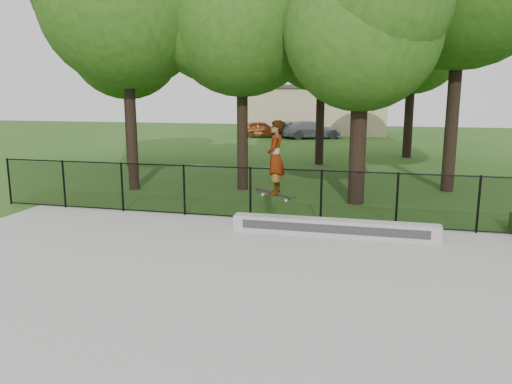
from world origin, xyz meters
TOP-DOWN VIEW (x-y plane):
  - ground at (0.00, 0.00)m, footprint 100.00×100.00m
  - concrete_slab at (0.00, 0.00)m, footprint 14.00×12.00m
  - grind_ledge at (2.46, 4.70)m, footprint 5.11×0.40m
  - car_a at (-6.03, 32.85)m, footprint 4.16×2.57m
  - car_b at (-3.41, 33.26)m, footprint 3.43×1.79m
  - car_c at (-1.87, 32.66)m, footprint 4.75×3.53m
  - skater_airborne at (0.98, 4.64)m, footprint 0.82×0.69m
  - chainlink_fence at (0.00, 5.90)m, footprint 16.06×0.06m
  - tree_row at (0.52, 13.70)m, footprint 20.79×18.46m
  - distant_building at (-2.00, 38.00)m, footprint 12.40×6.40m

SIDE VIEW (x-z plane):
  - ground at x=0.00m, z-range 0.00..0.00m
  - concrete_slab at x=0.00m, z-range 0.00..0.06m
  - grind_ledge at x=2.46m, z-range 0.06..0.49m
  - car_b at x=-3.41m, z-range 0.00..1.19m
  - car_a at x=-6.03m, z-range 0.00..1.33m
  - car_c at x=-1.87m, z-range 0.00..1.37m
  - chainlink_fence at x=0.00m, z-range 0.06..1.56m
  - skater_airborne at x=0.98m, z-range 0.97..3.00m
  - distant_building at x=-2.00m, z-range 0.01..4.31m
  - tree_row at x=0.52m, z-range 0.96..12.50m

